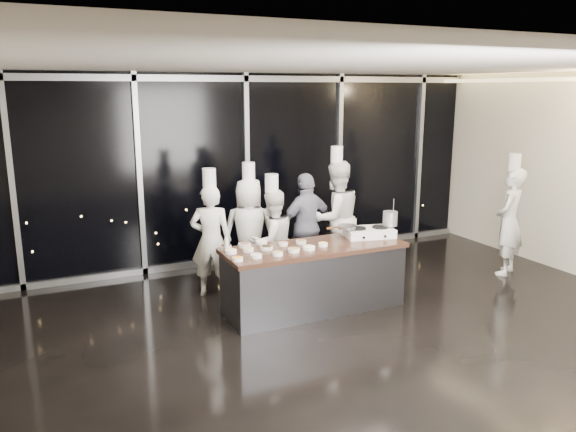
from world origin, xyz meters
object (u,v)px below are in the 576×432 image
(guest, at_px, (307,226))
(chef_right, at_px, (336,218))
(chef_far_left, at_px, (211,239))
(stove, at_px, (369,232))
(frying_pan, at_px, (346,227))
(stock_pot, at_px, (390,219))
(chef_left, at_px, (249,232))
(chef_side, at_px, (509,220))
(demo_counter, at_px, (314,277))
(chef_center, at_px, (272,241))

(guest, height_order, chef_right, chef_right)
(chef_right, bearing_deg, chef_far_left, -1.48)
(stove, relative_size, frying_pan, 1.59)
(guest, relative_size, chef_right, 0.81)
(chef_far_left, relative_size, guest, 1.11)
(stock_pot, xyz_separation_m, chef_left, (-1.67, 1.23, -0.30))
(stove, distance_m, chef_left, 1.80)
(stove, relative_size, chef_far_left, 0.40)
(stove, distance_m, chef_far_left, 2.25)
(chef_side, bearing_deg, demo_counter, -30.87)
(demo_counter, xyz_separation_m, frying_pan, (0.58, 0.15, 0.61))
(stove, bearing_deg, frying_pan, -178.49)
(chef_left, bearing_deg, chef_right, -157.99)
(demo_counter, relative_size, guest, 1.47)
(frying_pan, bearing_deg, chef_right, 79.77)
(demo_counter, relative_size, stove, 3.31)
(chef_right, bearing_deg, stove, 80.91)
(stove, relative_size, guest, 0.44)
(stock_pot, bearing_deg, chef_side, 0.09)
(stock_pot, relative_size, chef_center, 0.12)
(demo_counter, bearing_deg, chef_left, 109.08)
(stock_pot, bearing_deg, chef_left, 143.66)
(frying_pan, relative_size, chef_side, 0.24)
(stove, bearing_deg, chef_far_left, 164.91)
(chef_far_left, bearing_deg, demo_counter, 159.15)
(guest, bearing_deg, chef_side, 149.99)
(stove, distance_m, chef_side, 2.62)
(chef_center, xyz_separation_m, chef_side, (3.77, -0.84, 0.11))
(chef_center, bearing_deg, chef_left, -73.36)
(guest, height_order, chef_side, chef_side)
(stock_pot, xyz_separation_m, chef_center, (-1.46, 0.85, -0.37))
(chef_far_left, xyz_separation_m, chef_center, (0.85, -0.23, -0.06))
(demo_counter, relative_size, chef_side, 1.26)
(chef_far_left, distance_m, chef_side, 4.74)
(stock_pot, relative_size, chef_right, 0.10)
(stock_pot, height_order, chef_center, chef_center)
(chef_center, bearing_deg, chef_right, -176.84)
(stove, bearing_deg, chef_center, 157.42)
(chef_side, bearing_deg, chef_far_left, -44.62)
(demo_counter, bearing_deg, chef_center, 104.75)
(demo_counter, distance_m, stock_pot, 1.41)
(chef_left, bearing_deg, chef_side, -173.08)
(chef_center, distance_m, chef_side, 3.86)
(frying_pan, relative_size, chef_right, 0.23)
(demo_counter, distance_m, chef_right, 1.65)
(stock_pot, bearing_deg, stove, 170.39)
(frying_pan, distance_m, chef_left, 1.52)
(chef_center, relative_size, chef_side, 0.90)
(chef_right, bearing_deg, chef_side, 150.88)
(chef_far_left, bearing_deg, chef_right, -152.33)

